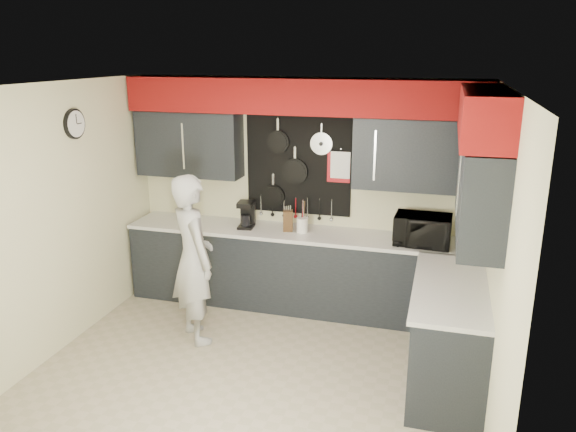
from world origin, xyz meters
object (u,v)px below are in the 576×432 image
(microwave, at_px, (422,230))
(coffee_maker, at_px, (247,214))
(knife_block, at_px, (288,221))
(person, at_px, (193,259))
(utensil_crock, at_px, (302,225))

(microwave, distance_m, coffee_maker, 1.97)
(microwave, height_order, knife_block, microwave)
(knife_block, bearing_deg, person, -139.06)
(microwave, xyz_separation_m, utensil_crock, (-1.31, 0.06, -0.08))
(utensil_crock, distance_m, coffee_maker, 0.66)
(knife_block, xyz_separation_m, coffee_maker, (-0.49, 0.00, 0.04))
(microwave, xyz_separation_m, coffee_maker, (-1.97, 0.07, 0.00))
(utensil_crock, height_order, person, person)
(utensil_crock, relative_size, coffee_maker, 0.54)
(microwave, bearing_deg, utensil_crock, 179.46)
(person, bearing_deg, knife_block, -81.20)
(microwave, bearing_deg, knife_block, 179.70)
(microwave, distance_m, knife_block, 1.48)
(knife_block, bearing_deg, utensil_crock, -14.13)
(utensil_crock, bearing_deg, microwave, -2.68)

